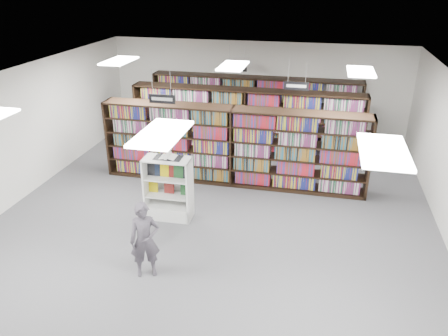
% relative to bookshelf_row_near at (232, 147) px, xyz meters
% --- Properties ---
extents(floor, '(12.00, 12.00, 0.00)m').
position_rel_bookshelf_row_near_xyz_m(floor, '(0.00, -2.00, -1.05)').
color(floor, '#4B4B4F').
rests_on(floor, ground).
extents(ceiling, '(10.00, 12.00, 0.10)m').
position_rel_bookshelf_row_near_xyz_m(ceiling, '(0.00, -2.00, 2.15)').
color(ceiling, white).
rests_on(ceiling, wall_back).
extents(wall_back, '(10.00, 0.10, 3.20)m').
position_rel_bookshelf_row_near_xyz_m(wall_back, '(0.00, 4.00, 0.55)').
color(wall_back, silver).
rests_on(wall_back, ground).
extents(wall_left, '(0.10, 12.00, 3.20)m').
position_rel_bookshelf_row_near_xyz_m(wall_left, '(-5.00, -2.00, 0.55)').
color(wall_left, silver).
rests_on(wall_left, ground).
extents(bookshelf_row_near, '(7.00, 0.60, 2.10)m').
position_rel_bookshelf_row_near_xyz_m(bookshelf_row_near, '(0.00, 0.00, 0.00)').
color(bookshelf_row_near, black).
rests_on(bookshelf_row_near, floor).
extents(bookshelf_row_mid, '(7.00, 0.60, 2.10)m').
position_rel_bookshelf_row_near_xyz_m(bookshelf_row_mid, '(0.00, 2.00, 0.00)').
color(bookshelf_row_mid, black).
rests_on(bookshelf_row_mid, floor).
extents(bookshelf_row_far, '(7.00, 0.60, 2.10)m').
position_rel_bookshelf_row_near_xyz_m(bookshelf_row_far, '(0.00, 3.70, 0.00)').
color(bookshelf_row_far, black).
rests_on(bookshelf_row_far, floor).
extents(aisle_sign_left, '(0.65, 0.02, 0.80)m').
position_rel_bookshelf_row_near_xyz_m(aisle_sign_left, '(-1.50, -1.00, 1.48)').
color(aisle_sign_left, '#B2B2B7').
rests_on(aisle_sign_left, ceiling).
extents(aisle_sign_right, '(0.65, 0.02, 0.80)m').
position_rel_bookshelf_row_near_xyz_m(aisle_sign_right, '(1.50, 1.00, 1.48)').
color(aisle_sign_right, '#B2B2B7').
rests_on(aisle_sign_right, ceiling).
extents(aisle_sign_center, '(0.65, 0.02, 0.80)m').
position_rel_bookshelf_row_near_xyz_m(aisle_sign_center, '(-0.50, 3.00, 1.48)').
color(aisle_sign_center, '#B2B2B7').
rests_on(aisle_sign_center, ceiling).
extents(troffer_front_center, '(0.60, 1.20, 0.04)m').
position_rel_bookshelf_row_near_xyz_m(troffer_front_center, '(0.00, -5.00, 2.11)').
color(troffer_front_center, white).
rests_on(troffer_front_center, ceiling).
extents(troffer_front_right, '(0.60, 1.20, 0.04)m').
position_rel_bookshelf_row_near_xyz_m(troffer_front_right, '(3.00, -5.00, 2.11)').
color(troffer_front_right, white).
rests_on(troffer_front_right, ceiling).
extents(troffer_back_left, '(0.60, 1.20, 0.04)m').
position_rel_bookshelf_row_near_xyz_m(troffer_back_left, '(-3.00, 0.00, 2.11)').
color(troffer_back_left, white).
rests_on(troffer_back_left, ceiling).
extents(troffer_back_center, '(0.60, 1.20, 0.04)m').
position_rel_bookshelf_row_near_xyz_m(troffer_back_center, '(0.00, 0.00, 2.11)').
color(troffer_back_center, white).
rests_on(troffer_back_center, ceiling).
extents(troffer_back_right, '(0.60, 1.20, 0.04)m').
position_rel_bookshelf_row_near_xyz_m(troffer_back_right, '(3.00, 0.00, 2.11)').
color(troffer_back_right, white).
rests_on(troffer_back_right, ceiling).
extents(endcap_display, '(1.07, 0.55, 1.48)m').
position_rel_bookshelf_row_near_xyz_m(endcap_display, '(-1.05, -2.07, -0.55)').
color(endcap_display, white).
rests_on(endcap_display, floor).
extents(open_book, '(0.62, 0.37, 0.13)m').
position_rel_bookshelf_row_near_xyz_m(open_book, '(-1.03, -2.06, 0.46)').
color(open_book, black).
rests_on(open_book, endcap_display).
extents(shopper, '(0.65, 0.55, 1.51)m').
position_rel_bookshelf_row_near_xyz_m(shopper, '(-0.76, -4.22, -0.30)').
color(shopper, '#48444D').
rests_on(shopper, floor).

